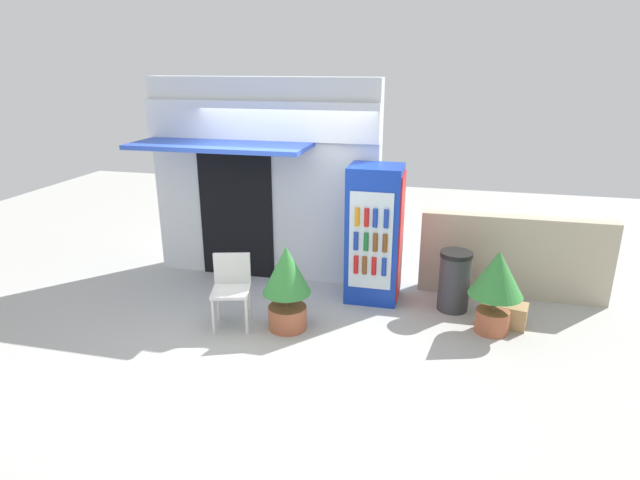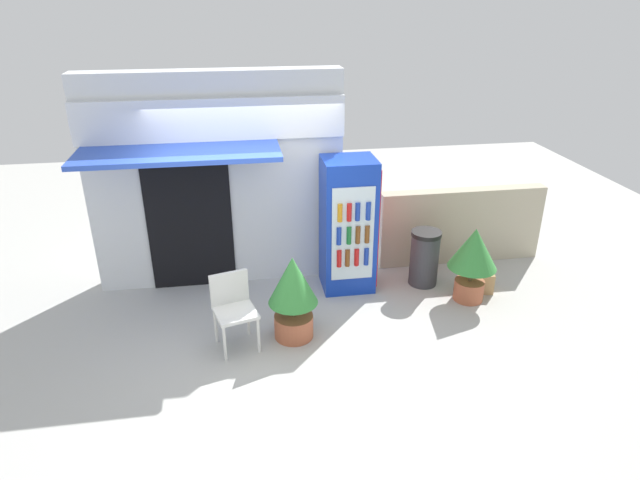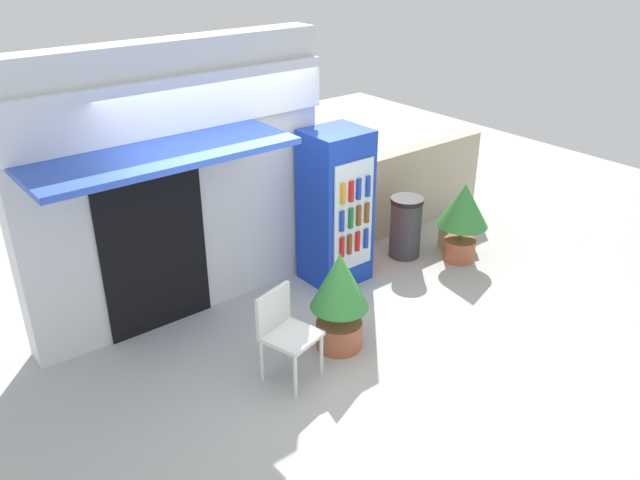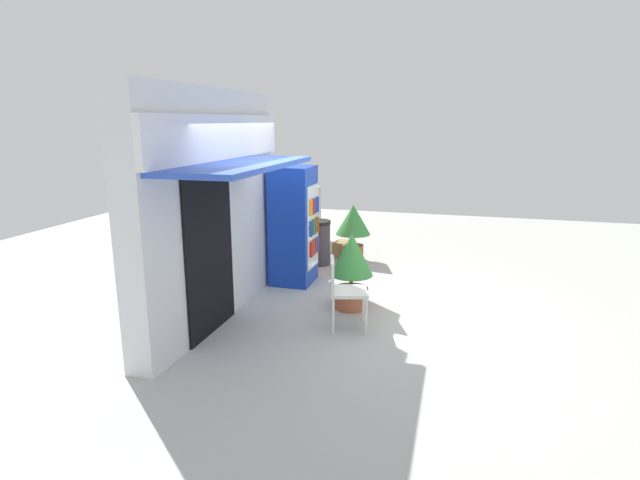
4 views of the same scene
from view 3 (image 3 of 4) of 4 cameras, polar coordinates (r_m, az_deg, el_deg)
ground at (r=6.57m, az=-2.01°, el=-10.00°), size 16.00×16.00×0.00m
storefront_building at (r=6.77m, az=-12.64°, el=5.03°), size 3.38×1.25×2.92m
drink_cooler at (r=7.47m, az=1.46°, el=2.89°), size 0.72×0.67×1.85m
plastic_chair at (r=6.00m, az=-3.21°, el=-7.80°), size 0.55×0.56×0.89m
potted_plant_near_shop at (r=6.33m, az=1.75°, el=-4.78°), size 0.59×0.59×1.06m
potted_plant_curbside at (r=8.20m, az=12.58°, el=2.41°), size 0.64×0.64×1.04m
trash_bin at (r=8.29m, az=7.60°, el=1.16°), size 0.42×0.42×0.80m
stone_boundary_wall at (r=9.14m, az=8.25°, el=4.71°), size 2.51×0.22×1.15m
cardboard_box at (r=8.69m, az=12.08°, el=0.12°), size 0.46×0.37×0.29m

